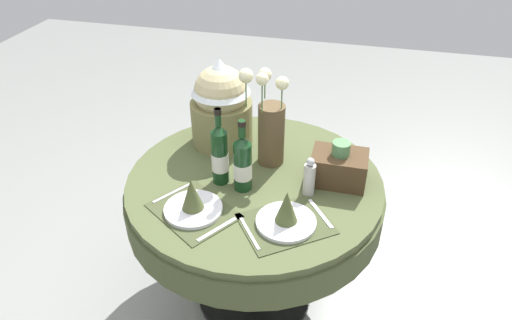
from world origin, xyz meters
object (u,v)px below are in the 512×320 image
(wine_bottle_left, at_px, (243,163))
(pepper_mill, at_px, (309,178))
(dining_table, at_px, (255,201))
(flower_vase, at_px, (270,126))
(place_setting_left, at_px, (193,202))
(place_setting_right, at_px, (286,215))
(gift_tub_back_left, at_px, (221,100))
(wine_bottle_rear, at_px, (220,154))
(woven_basket_side_right, at_px, (339,167))

(wine_bottle_left, bearing_deg, pepper_mill, 5.61)
(dining_table, relative_size, flower_vase, 2.46)
(place_setting_left, bearing_deg, place_setting_right, 2.23)
(place_setting_left, bearing_deg, gift_tub_back_left, 94.81)
(place_setting_right, height_order, wine_bottle_rear, wine_bottle_rear)
(place_setting_left, bearing_deg, wine_bottle_rear, 78.22)
(flower_vase, relative_size, pepper_mill, 2.62)
(gift_tub_back_left, bearing_deg, dining_table, -49.14)
(place_setting_left, xyz_separation_m, flower_vase, (0.22, 0.43, 0.14))
(place_setting_left, distance_m, place_setting_right, 0.38)
(dining_table, bearing_deg, wine_bottle_left, -111.60)
(dining_table, height_order, wine_bottle_left, wine_bottle_left)
(gift_tub_back_left, bearing_deg, place_setting_right, -51.40)
(pepper_mill, bearing_deg, wine_bottle_left, -174.39)
(dining_table, height_order, woven_basket_side_right, woven_basket_side_right)
(wine_bottle_rear, distance_m, gift_tub_back_left, 0.35)
(place_setting_left, distance_m, pepper_mill, 0.50)
(dining_table, xyz_separation_m, pepper_mill, (0.25, -0.05, 0.21))
(dining_table, relative_size, wine_bottle_left, 3.50)
(dining_table, distance_m, pepper_mill, 0.33)
(dining_table, bearing_deg, flower_vase, 76.90)
(wine_bottle_left, xyz_separation_m, gift_tub_back_left, (-0.20, 0.35, 0.10))
(flower_vase, height_order, wine_bottle_rear, flower_vase)
(dining_table, relative_size, wine_bottle_rear, 3.24)
(place_setting_right, relative_size, wine_bottle_rear, 1.18)
(flower_vase, bearing_deg, place_setting_left, -117.12)
(pepper_mill, bearing_deg, woven_basket_side_right, 47.93)
(place_setting_right, distance_m, wine_bottle_left, 0.31)
(flower_vase, relative_size, wine_bottle_left, 1.42)
(place_setting_left, bearing_deg, flower_vase, 62.88)
(dining_table, height_order, wine_bottle_rear, wine_bottle_rear)
(place_setting_right, bearing_deg, wine_bottle_rear, 147.74)
(dining_table, relative_size, gift_tub_back_left, 2.67)
(place_setting_left, relative_size, wine_bottle_rear, 1.18)
(woven_basket_side_right, bearing_deg, wine_bottle_left, -158.94)
(dining_table, distance_m, place_setting_right, 0.38)
(dining_table, distance_m, woven_basket_side_right, 0.42)
(dining_table, relative_size, woven_basket_side_right, 4.86)
(place_setting_right, distance_m, woven_basket_side_right, 0.38)
(wine_bottle_left, distance_m, pepper_mill, 0.29)
(wine_bottle_rear, xyz_separation_m, gift_tub_back_left, (-0.09, 0.33, 0.09))
(place_setting_left, height_order, wine_bottle_rear, wine_bottle_rear)
(place_setting_left, bearing_deg, wine_bottle_left, 52.58)
(place_setting_right, height_order, wine_bottle_left, wine_bottle_left)
(place_setting_left, distance_m, gift_tub_back_left, 0.58)
(dining_table, xyz_separation_m, place_setting_left, (-0.19, -0.28, 0.18))
(flower_vase, relative_size, gift_tub_back_left, 1.09)
(place_setting_left, relative_size, gift_tub_back_left, 0.97)
(woven_basket_side_right, bearing_deg, wine_bottle_rear, -165.66)
(dining_table, height_order, place_setting_right, place_setting_right)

